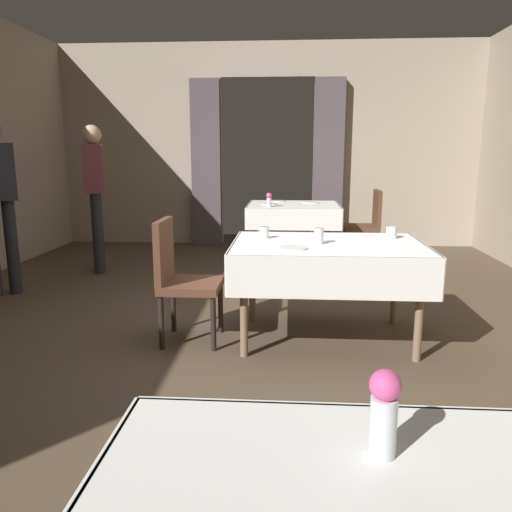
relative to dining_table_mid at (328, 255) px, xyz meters
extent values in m
plane|color=#4C3D2D|center=(-0.64, -0.13, -0.66)|extent=(10.08, 10.08, 0.00)
cube|color=gray|center=(-2.59, 4.07, 0.84)|extent=(2.50, 0.12, 3.00)
cube|color=gray|center=(1.31, 4.07, 0.84)|extent=(2.50, 0.12, 3.00)
cube|color=gray|center=(-0.64, 4.07, 2.09)|extent=(1.40, 0.12, 0.50)
cube|color=#4C4247|center=(-1.56, 3.93, 0.58)|extent=(0.44, 0.14, 2.47)
cube|color=#4C4247|center=(0.28, 3.93, 0.58)|extent=(0.44, 0.14, 2.47)
cube|color=white|center=(0.01, -2.44, -0.03)|extent=(1.43, 0.02, 0.25)
cylinder|color=#7A604C|center=(-0.60, -0.39, -0.30)|extent=(0.06, 0.06, 0.71)
cylinder|color=#7A604C|center=(0.60, -0.39, -0.30)|extent=(0.06, 0.06, 0.71)
cylinder|color=#7A604C|center=(-0.60, 0.39, -0.30)|extent=(0.06, 0.06, 0.71)
cylinder|color=#7A604C|center=(0.60, 0.39, -0.30)|extent=(0.06, 0.06, 0.71)
cube|color=#7A604C|center=(0.00, 0.00, 0.07)|extent=(1.35, 0.94, 0.03)
cube|color=white|center=(0.00, 0.00, 0.09)|extent=(1.41, 1.00, 0.01)
cube|color=white|center=(0.00, -0.50, -0.05)|extent=(1.41, 0.02, 0.29)
cube|color=white|center=(0.00, 0.50, -0.05)|extent=(1.41, 0.02, 0.29)
cube|color=white|center=(-0.71, 0.00, -0.05)|extent=(0.02, 1.00, 0.29)
cube|color=white|center=(0.71, 0.00, -0.05)|extent=(0.02, 1.00, 0.29)
cylinder|color=#7A604C|center=(-0.71, 2.39, -0.30)|extent=(0.06, 0.06, 0.71)
cylinder|color=#7A604C|center=(0.23, 2.39, -0.30)|extent=(0.06, 0.06, 0.71)
cylinder|color=#7A604C|center=(-0.71, 3.23, -0.30)|extent=(0.06, 0.06, 0.71)
cylinder|color=#7A604C|center=(0.23, 3.23, -0.30)|extent=(0.06, 0.06, 0.71)
cube|color=#7A604C|center=(-0.24, 2.81, 0.07)|extent=(1.10, 0.99, 0.03)
cube|color=white|center=(-0.24, 2.81, 0.09)|extent=(1.16, 1.05, 0.01)
cube|color=white|center=(-0.24, 2.28, -0.04)|extent=(1.16, 0.02, 0.26)
cube|color=white|center=(-0.24, 3.34, -0.04)|extent=(1.16, 0.02, 0.26)
cube|color=white|center=(-0.82, 2.81, -0.04)|extent=(0.02, 1.05, 0.26)
cube|color=white|center=(0.34, 2.81, -0.04)|extent=(0.02, 1.05, 0.26)
cylinder|color=black|center=(-0.83, 0.08, -0.45)|extent=(0.04, 0.04, 0.42)
cylinder|color=black|center=(-0.83, -0.30, -0.45)|extent=(0.04, 0.04, 0.42)
cylinder|color=black|center=(-1.21, 0.08, -0.45)|extent=(0.04, 0.04, 0.42)
cylinder|color=black|center=(-1.21, -0.30, -0.45)|extent=(0.04, 0.04, 0.42)
cube|color=#513323|center=(-1.02, -0.11, -0.22)|extent=(0.44, 0.44, 0.06)
cube|color=#513323|center=(-1.22, -0.11, 0.03)|extent=(0.05, 0.42, 0.48)
cylinder|color=black|center=(0.46, 2.73, -0.45)|extent=(0.04, 0.04, 0.42)
cylinder|color=black|center=(0.46, 3.11, -0.45)|extent=(0.04, 0.04, 0.42)
cylinder|color=black|center=(0.84, 2.73, -0.45)|extent=(0.04, 0.04, 0.42)
cylinder|color=black|center=(0.84, 3.11, -0.45)|extent=(0.04, 0.04, 0.42)
cube|color=#513323|center=(0.65, 2.92, -0.22)|extent=(0.44, 0.44, 0.06)
cube|color=#513323|center=(0.85, 2.92, 0.03)|extent=(0.05, 0.42, 0.48)
cylinder|color=silver|center=(-0.08, -2.66, 0.16)|extent=(0.06, 0.06, 0.14)
sphere|color=#D84C8C|center=(-0.08, -2.66, 0.26)|extent=(0.07, 0.07, 0.07)
cylinder|color=silver|center=(0.51, 0.24, 0.14)|extent=(0.08, 0.08, 0.09)
cylinder|color=silver|center=(-0.07, -0.04, 0.15)|extent=(0.07, 0.07, 0.12)
cylinder|color=white|center=(-0.26, -0.25, 0.10)|extent=(0.20, 0.20, 0.01)
cylinder|color=silver|center=(-0.49, 0.17, 0.14)|extent=(0.07, 0.07, 0.09)
cylinder|color=silver|center=(-0.55, 2.48, 0.15)|extent=(0.06, 0.06, 0.11)
sphere|color=#D84C8C|center=(-0.55, 2.48, 0.23)|extent=(0.07, 0.07, 0.07)
cylinder|color=white|center=(-0.45, 3.16, 0.10)|extent=(0.21, 0.21, 0.01)
cylinder|color=white|center=(-0.01, 2.99, 0.10)|extent=(0.22, 0.22, 0.01)
cylinder|color=white|center=(-0.56, 2.78, 0.10)|extent=(0.20, 0.20, 0.01)
cylinder|color=black|center=(-3.07, 1.05, -0.18)|extent=(0.12, 0.12, 0.95)
cylinder|color=black|center=(-2.54, 1.95, -0.18)|extent=(0.12, 0.12, 0.95)
cylinder|color=black|center=(-2.59, 2.12, -0.18)|extent=(0.12, 0.12, 0.95)
cube|color=brown|center=(-2.57, 2.04, 0.57)|extent=(0.32, 0.41, 0.55)
sphere|color=tan|center=(-2.57, 2.04, 0.95)|extent=(0.22, 0.22, 0.22)
camera|label=1|loc=(-0.29, -3.68, 0.75)|focal=34.94mm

